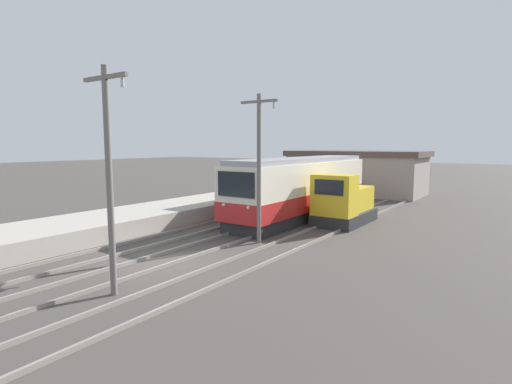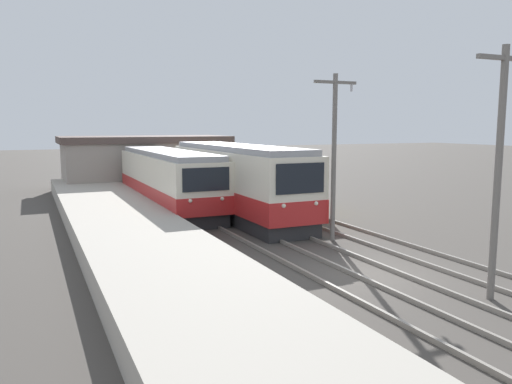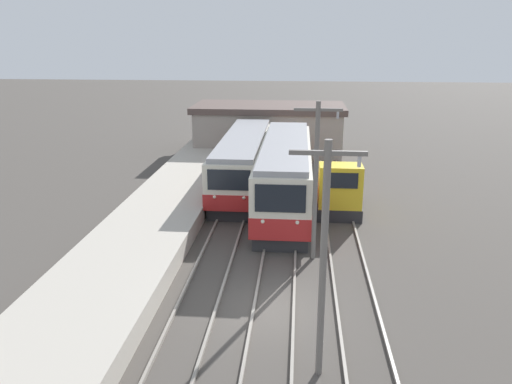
% 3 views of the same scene
% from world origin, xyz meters
% --- Properties ---
extents(ground_plane, '(200.00, 200.00, 0.00)m').
position_xyz_m(ground_plane, '(0.00, 0.00, 0.00)').
color(ground_plane, '#47423D').
extents(platform_left, '(4.50, 54.00, 0.90)m').
position_xyz_m(platform_left, '(-6.25, 0.00, 0.45)').
color(platform_left, '#ADA599').
rests_on(platform_left, ground).
extents(track_left, '(1.54, 60.00, 0.14)m').
position_xyz_m(track_left, '(-2.60, 0.00, 0.07)').
color(track_left, gray).
rests_on(track_left, ground).
extents(track_center, '(1.54, 60.00, 0.14)m').
position_xyz_m(track_center, '(0.20, 0.00, 0.07)').
color(track_center, gray).
rests_on(track_center, ground).
extents(track_right, '(1.54, 60.00, 0.14)m').
position_xyz_m(track_right, '(3.20, 0.00, 0.07)').
color(track_right, gray).
rests_on(track_right, ground).
extents(commuter_train_left, '(2.84, 14.00, 3.44)m').
position_xyz_m(commuter_train_left, '(-2.60, 15.40, 1.61)').
color(commuter_train_left, '#28282B').
rests_on(commuter_train_left, ground).
extents(commuter_train_center, '(2.84, 14.01, 3.84)m').
position_xyz_m(commuter_train_center, '(0.20, 11.68, 1.78)').
color(commuter_train_center, '#28282B').
rests_on(commuter_train_center, ground).
extents(shunting_locomotive, '(2.40, 4.79, 3.00)m').
position_xyz_m(shunting_locomotive, '(3.20, 11.21, 1.21)').
color(shunting_locomotive, '#28282B').
rests_on(shunting_locomotive, ground).
extents(catenary_mast_near, '(2.00, 0.20, 6.97)m').
position_xyz_m(catenary_mast_near, '(1.71, -3.47, 3.80)').
color(catenary_mast_near, slate).
rests_on(catenary_mast_near, ground).
extents(catenary_mast_mid, '(2.00, 0.20, 6.97)m').
position_xyz_m(catenary_mast_mid, '(1.71, 4.56, 3.80)').
color(catenary_mast_mid, slate).
rests_on(catenary_mast_mid, ground).
extents(station_building, '(12.60, 6.30, 4.07)m').
position_xyz_m(station_building, '(-1.63, 26.00, 2.06)').
color(station_building, gray).
rests_on(station_building, ground).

